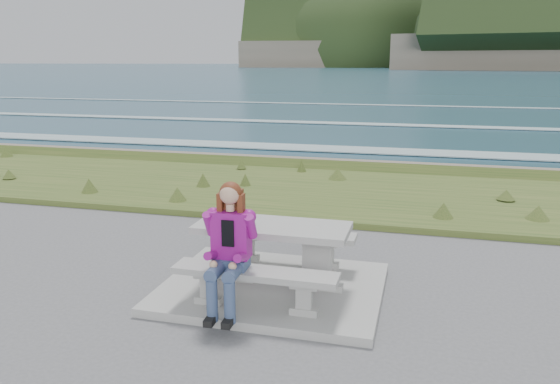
{
  "coord_description": "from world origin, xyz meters",
  "views": [
    {
      "loc": [
        1.66,
        -5.9,
        2.72
      ],
      "look_at": [
        -0.23,
        1.2,
        0.95
      ],
      "focal_mm": 35.0,
      "sensor_mm": 36.0,
      "label": 1
    }
  ],
  "objects": [
    {
      "name": "bench_seaward",
      "position": [
        0.0,
        0.7,
        0.45
      ],
      "size": [
        1.8,
        0.35,
        0.45
      ],
      "color": "#A4A39F",
      "rests_on": "concrete_slab"
    },
    {
      "name": "seated_woman",
      "position": [
        -0.26,
        -0.83,
        0.61
      ],
      "size": [
        0.41,
        0.7,
        1.39
      ],
      "rotation": [
        0.0,
        0.0,
        0.04
      ],
      "color": "navy",
      "rests_on": "concrete_slab"
    },
    {
      "name": "shore_drop",
      "position": [
        0.0,
        7.9,
        0.0
      ],
      "size": [
        160.0,
        0.8,
        2.2
      ],
      "primitive_type": "cube",
      "color": "#5F5847",
      "rests_on": "ground"
    },
    {
      "name": "grass_verge",
      "position": [
        0.0,
        5.0,
        0.0
      ],
      "size": [
        160.0,
        4.5,
        0.22
      ],
      "primitive_type": "cube",
      "color": "#2D491B",
      "rests_on": "ground"
    },
    {
      "name": "picnic_table",
      "position": [
        0.0,
        0.0,
        0.68
      ],
      "size": [
        1.8,
        0.75,
        0.75
      ],
      "color": "#A4A39F",
      "rests_on": "concrete_slab"
    },
    {
      "name": "bench_landward",
      "position": [
        0.0,
        -0.7,
        0.45
      ],
      "size": [
        1.8,
        0.35,
        0.45
      ],
      "color": "#A4A39F",
      "rests_on": "concrete_slab"
    },
    {
      "name": "concrete_slab",
      "position": [
        0.0,
        0.0,
        0.05
      ],
      "size": [
        2.6,
        2.1,
        0.1
      ],
      "primitive_type": "cube",
      "color": "#A4A39F",
      "rests_on": "ground"
    },
    {
      "name": "ocean",
      "position": [
        0.0,
        25.09,
        -1.74
      ],
      "size": [
        1600.0,
        1600.0,
        0.09
      ],
      "color": "navy",
      "rests_on": "ground"
    }
  ]
}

